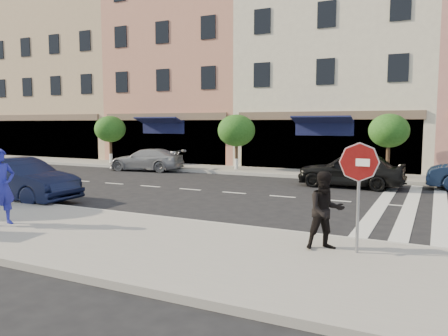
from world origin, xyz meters
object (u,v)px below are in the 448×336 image
photographer (1,187)px  car_near_mid (19,180)px  stop_sign (359,172)px  car_far_left (146,160)px  walker (326,211)px  car_far_mid (351,170)px

photographer → car_near_mid: 4.46m
stop_sign → car_far_left: bearing=143.9°
car_near_mid → car_far_left: size_ratio=1.05×
walker → car_far_mid: walker is taller
photographer → car_far_mid: photographer is taller
walker → car_far_mid: bearing=63.8°
photographer → walker: 8.04m
stop_sign → car_near_mid: size_ratio=0.48×
photographer → car_near_mid: bearing=54.6°
photographer → walker: (7.91, 1.44, -0.17)m
walker → photographer: bearing=157.0°
car_far_mid → stop_sign: bearing=11.4°
stop_sign → photographer: 8.69m
car_near_mid → car_far_left: car_near_mid is taller
walker → car_far_mid: 10.31m
photographer → car_far_left: (-5.15, 13.17, -0.49)m
stop_sign → car_far_left: 18.06m
car_near_mid → car_far_mid: size_ratio=1.03×
walker → car_far_left: (-13.06, 11.73, -0.32)m
walker → car_near_mid: walker is taller
stop_sign → car_far_mid: 10.45m
stop_sign → walker: 1.04m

